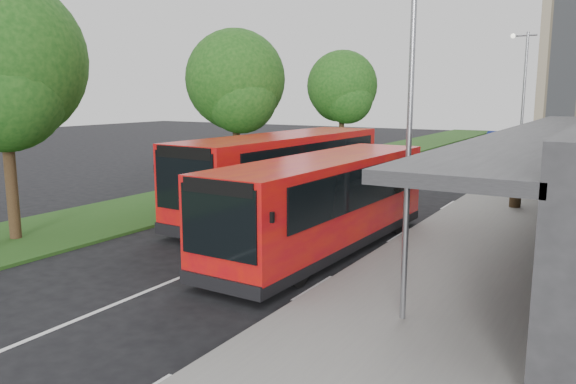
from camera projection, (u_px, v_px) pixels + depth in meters
name	position (u px, v px, depth m)	size (l,w,h in m)	color
ground	(249.00, 249.00, 16.98)	(120.00, 120.00, 0.00)	black
pavement	(547.00, 178.00, 30.82)	(5.00, 80.00, 0.15)	gray
grass_verge	(334.00, 164.00, 37.41)	(5.00, 80.00, 0.10)	#214A17
lane_centre_line	(411.00, 183.00, 29.65)	(0.12, 70.00, 0.01)	silver
kerb_dashes	(492.00, 178.00, 31.36)	(0.12, 56.00, 0.01)	silver
tree_near	(3.00, 72.00, 17.13)	(5.11, 5.11, 8.21)	#342014
tree_mid	(236.00, 86.00, 27.31)	(4.83, 4.83, 7.77)	#342014
tree_far	(342.00, 91.00, 37.48)	(4.69, 4.69, 7.53)	#342014
lamp_post_near	(408.00, 91.00, 15.77)	(1.44, 0.28, 8.00)	gray
lamp_post_far	(522.00, 93.00, 32.66)	(1.44, 0.28, 8.00)	gray
bus_main	(324.00, 203.00, 16.64)	(2.79, 10.01, 2.81)	red
bus_second	(283.00, 174.00, 21.59)	(3.21, 11.09, 3.11)	red
litter_bin	(515.00, 197.00, 22.55)	(0.45, 0.45, 0.80)	#362816
bollard	(530.00, 168.00, 30.43)	(0.17, 0.17, 1.06)	#DCB10B
car_near	(519.00, 140.00, 49.27)	(1.42, 3.53, 1.20)	maroon
car_far	(494.00, 137.00, 54.76)	(1.13, 3.24, 1.07)	navy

